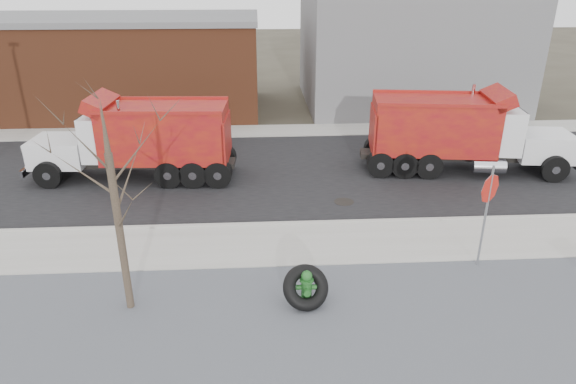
{
  "coord_description": "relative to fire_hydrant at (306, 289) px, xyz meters",
  "views": [
    {
      "loc": [
        0.05,
        -13.21,
        7.64
      ],
      "look_at": [
        0.88,
        1.04,
        1.4
      ],
      "focal_mm": 32.0,
      "sensor_mm": 36.0,
      "label": 1
    }
  ],
  "objects": [
    {
      "name": "bare_tree",
      "position": [
        -4.32,
        0.1,
        2.86
      ],
      "size": [
        3.2,
        3.2,
        5.2
      ],
      "color": "#382D23",
      "rests_on": "ground"
    },
    {
      "name": "truck_tire",
      "position": [
        -0.02,
        -0.05,
        0.07
      ],
      "size": [
        1.32,
        1.18,
        1.1
      ],
      "color": "black",
      "rests_on": "ground"
    },
    {
      "name": "gravel_verge",
      "position": [
        -1.12,
        -0.8,
        -0.42
      ],
      "size": [
        60.0,
        5.0,
        0.03
      ],
      "primitive_type": "cube",
      "color": "gray",
      "rests_on": "ground"
    },
    {
      "name": "curb",
      "position": [
        -1.12,
        4.25,
        -0.38
      ],
      "size": [
        60.0,
        0.15,
        0.11
      ],
      "primitive_type": "cube",
      "color": "#9E9B93",
      "rests_on": "ground"
    },
    {
      "name": "dump_truck_red_a",
      "position": [
        6.89,
        8.76,
        1.28
      ],
      "size": [
        8.38,
        3.23,
        3.36
      ],
      "rotation": [
        0.0,
        0.0,
        -0.13
      ],
      "color": "black",
      "rests_on": "ground"
    },
    {
      "name": "road",
      "position": [
        -1.12,
        9.0,
        -0.42
      ],
      "size": [
        60.0,
        9.4,
        0.02
      ],
      "primitive_type": "cube",
      "color": "black",
      "rests_on": "ground"
    },
    {
      "name": "stop_sign",
      "position": [
        4.94,
        1.5,
        1.59
      ],
      "size": [
        0.68,
        0.5,
        2.98
      ],
      "rotation": [
        0.0,
        0.0,
        0.23
      ],
      "color": "gray",
      "rests_on": "ground"
    },
    {
      "name": "building_brick",
      "position": [
        -11.12,
        19.7,
        2.22
      ],
      "size": [
        20.2,
        8.2,
        5.3
      ],
      "color": "brown",
      "rests_on": "ground"
    },
    {
      "name": "ground",
      "position": [
        -1.12,
        2.7,
        -0.43
      ],
      "size": [
        120.0,
        120.0,
        0.0
      ],
      "primitive_type": "plane",
      "color": "#383328",
      "rests_on": "ground"
    },
    {
      "name": "fire_hydrant",
      "position": [
        0.0,
        0.0,
        0.0
      ],
      "size": [
        0.52,
        0.51,
        0.94
      ],
      "rotation": [
        0.0,
        0.0,
        -0.02
      ],
      "color": "#27682D",
      "rests_on": "ground"
    },
    {
      "name": "far_sidewalk",
      "position": [
        -1.12,
        14.7,
        -0.4
      ],
      "size": [
        60.0,
        2.0,
        0.06
      ],
      "primitive_type": "cube",
      "color": "#9E9B93",
      "rests_on": "ground"
    },
    {
      "name": "dump_truck_red_b",
      "position": [
        -5.6,
        8.64,
        1.26
      ],
      "size": [
        7.87,
        2.66,
        3.31
      ],
      "rotation": [
        0.0,
        0.0,
        3.09
      ],
      "color": "black",
      "rests_on": "ground"
    },
    {
      "name": "building_grey",
      "position": [
        7.88,
        20.7,
        3.57
      ],
      "size": [
        12.0,
        10.0,
        8.0
      ],
      "color": "slate",
      "rests_on": "ground"
    },
    {
      "name": "sidewalk",
      "position": [
        -1.12,
        2.95,
        -0.4
      ],
      "size": [
        60.0,
        2.5,
        0.06
      ],
      "primitive_type": "cube",
      "color": "#9E9B93",
      "rests_on": "ground"
    }
  ]
}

